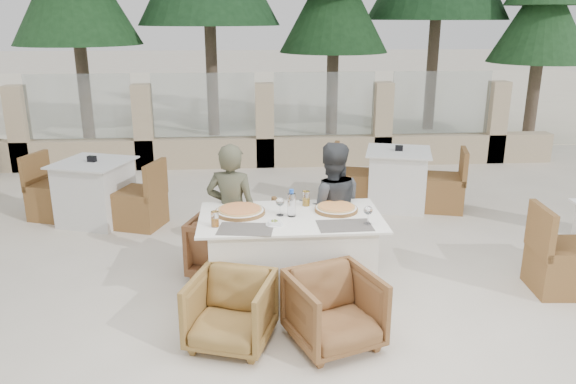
{
  "coord_description": "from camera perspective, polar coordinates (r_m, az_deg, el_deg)",
  "views": [
    {
      "loc": [
        -0.31,
        -4.51,
        2.44
      ],
      "look_at": [
        0.06,
        0.4,
        0.9
      ],
      "focal_mm": 35.0,
      "sensor_mm": 36.0,
      "label": 1
    }
  ],
  "objects": [
    {
      "name": "pizza_right",
      "position": [
        5.06,
        4.92,
        -1.66
      ],
      "size": [
        0.49,
        0.49,
        0.05
      ],
      "primitive_type": "cylinder",
      "rotation": [
        0.0,
        0.0,
        -0.32
      ],
      "color": "#DA5A1D",
      "rests_on": "dining_table"
    },
    {
      "name": "beer_glass_right",
      "position": [
        5.17,
        1.85,
        -0.67
      ],
      "size": [
        0.08,
        0.08,
        0.14
      ],
      "primitive_type": "cylinder",
      "rotation": [
        0.0,
        0.0,
        -0.11
      ],
      "color": "gold",
      "rests_on": "dining_table"
    },
    {
      "name": "beer_glass_left",
      "position": [
        4.7,
        -7.43,
        -2.74
      ],
      "size": [
        0.08,
        0.08,
        0.13
      ],
      "primitive_type": "cylinder",
      "rotation": [
        0.0,
        0.0,
        -0.27
      ],
      "color": "orange",
      "rests_on": "dining_table"
    },
    {
      "name": "olive_dish",
      "position": [
        4.71,
        -1.38,
        -3.12
      ],
      "size": [
        0.13,
        0.13,
        0.04
      ],
      "primitive_type": null,
      "rotation": [
        0.0,
        0.0,
        -0.15
      ],
      "color": "white",
      "rests_on": "dining_table"
    },
    {
      "name": "diner_left",
      "position": [
        5.33,
        -5.73,
        -2.11
      ],
      "size": [
        0.56,
        0.44,
        1.34
      ],
      "primitive_type": "imported",
      "rotation": [
        0.0,
        0.0,
        2.87
      ],
      "color": "#4A4A36",
      "rests_on": "ground"
    },
    {
      "name": "water_bottle",
      "position": [
        4.88,
        0.36,
        -1.12
      ],
      "size": [
        0.09,
        0.09,
        0.25
      ],
      "primitive_type": "cylinder",
      "rotation": [
        0.0,
        0.0,
        -0.34
      ],
      "color": "#ADCFE4",
      "rests_on": "dining_table"
    },
    {
      "name": "armchair_far_right",
      "position": [
        5.84,
        2.48,
        -3.91
      ],
      "size": [
        0.83,
        0.85,
        0.65
      ],
      "primitive_type": "imported",
      "rotation": [
        0.0,
        0.0,
        3.36
      ],
      "color": "#9B6A38",
      "rests_on": "ground"
    },
    {
      "name": "diner_right",
      "position": [
        5.41,
        4.36,
        -1.83
      ],
      "size": [
        0.66,
        0.52,
        1.33
      ],
      "primitive_type": "imported",
      "rotation": [
        0.0,
        0.0,
        3.11
      ],
      "color": "#3C3F42",
      "rests_on": "ground"
    },
    {
      "name": "sand_patch",
      "position": [
        18.68,
        -3.39,
        9.85
      ],
      "size": [
        30.0,
        16.0,
        0.01
      ],
      "primitive_type": "cube",
      "color": "#F4E7C7",
      "rests_on": "ground"
    },
    {
      "name": "pizza_left",
      "position": [
        5.0,
        -4.89,
        -1.88
      ],
      "size": [
        0.45,
        0.45,
        0.06
      ],
      "primitive_type": "cylinder",
      "rotation": [
        0.0,
        0.0,
        0.01
      ],
      "color": "#CA441B",
      "rests_on": "dining_table"
    },
    {
      "name": "wine_glass_corner",
      "position": [
        4.75,
        8.13,
        -2.23
      ],
      "size": [
        0.1,
        0.1,
        0.18
      ],
      "primitive_type": null,
      "rotation": [
        0.0,
        0.0,
        -0.36
      ],
      "color": "silver",
      "rests_on": "dining_table"
    },
    {
      "name": "bg_table_b",
      "position": [
        7.58,
        11.03,
        1.31
      ],
      "size": [
        1.8,
        1.22,
        0.77
      ],
      "primitive_type": null,
      "rotation": [
        0.0,
        0.0,
        -0.26
      ],
      "color": "white",
      "rests_on": "ground"
    },
    {
      "name": "perimeter_wall_far",
      "position": [
        9.46,
        -2.39,
        7.37
      ],
      "size": [
        10.0,
        0.34,
        1.6
      ],
      "primitive_type": null,
      "color": "#CAB38E",
      "rests_on": "ground"
    },
    {
      "name": "ground",
      "position": [
        5.14,
        -0.31,
        -10.97
      ],
      "size": [
        80.0,
        80.0,
        0.0
      ],
      "primitive_type": "plane",
      "color": "beige",
      "rests_on": "ground"
    },
    {
      "name": "armchair_near_left",
      "position": [
        4.43,
        -5.82,
        -11.92
      ],
      "size": [
        0.76,
        0.77,
        0.56
      ],
      "primitive_type": "imported",
      "rotation": [
        0.0,
        0.0,
        -0.32
      ],
      "color": "olive",
      "rests_on": "ground"
    },
    {
      "name": "wine_glass_centre",
      "position": [
        4.91,
        -0.81,
        -1.38
      ],
      "size": [
        0.1,
        0.1,
        0.18
      ],
      "primitive_type": null,
      "rotation": [
        0.0,
        0.0,
        -0.36
      ],
      "color": "white",
      "rests_on": "dining_table"
    },
    {
      "name": "placemat_near_right",
      "position": [
        4.72,
        5.78,
        -3.41
      ],
      "size": [
        0.46,
        0.31,
        0.0
      ],
      "primitive_type": "cube",
      "rotation": [
        0.0,
        0.0,
        0.03
      ],
      "color": "#5F5851",
      "rests_on": "dining_table"
    },
    {
      "name": "placemat_near_left",
      "position": [
        4.64,
        -4.32,
        -3.77
      ],
      "size": [
        0.49,
        0.36,
        0.0
      ],
      "primitive_type": "cube",
      "rotation": [
        0.0,
        0.0,
        -0.14
      ],
      "color": "#5C554F",
      "rests_on": "dining_table"
    },
    {
      "name": "pine_far_left",
      "position": [
        11.95,
        -20.84,
        17.79
      ],
      "size": [
        2.42,
        2.42,
        5.5
      ],
      "primitive_type": "cone",
      "color": "#1E4721",
      "rests_on": "ground"
    },
    {
      "name": "armchair_far_left",
      "position": [
        5.54,
        -6.06,
        -5.33
      ],
      "size": [
        0.85,
        0.86,
        0.62
      ],
      "primitive_type": "imported",
      "rotation": [
        0.0,
        0.0,
        2.81
      ],
      "color": "brown",
      "rests_on": "ground"
    },
    {
      "name": "pine_far_right",
      "position": [
        12.46,
        24.37,
        15.02
      ],
      "size": [
        1.98,
        1.98,
        4.5
      ],
      "primitive_type": "cone",
      "color": "#234E25",
      "rests_on": "ground"
    },
    {
      "name": "bg_table_a",
      "position": [
        7.28,
        -18.98,
        -0.01
      ],
      "size": [
        1.82,
        1.31,
        0.77
      ],
      "primitive_type": null,
      "rotation": [
        0.0,
        0.0,
        -0.34
      ],
      "color": "silver",
      "rests_on": "ground"
    },
    {
      "name": "dining_table",
      "position": [
        5.06,
        0.26,
        -6.59
      ],
      "size": [
        1.6,
        0.9,
        0.77
      ],
      "primitive_type": null,
      "color": "white",
      "rests_on": "ground"
    },
    {
      "name": "pine_centre",
      "position": [
        11.85,
        4.69,
        17.6
      ],
      "size": [
        2.2,
        2.2,
        5.0
      ],
      "primitive_type": "cone",
      "color": "#1B401D",
      "rests_on": "ground"
    },
    {
      "name": "armchair_near_right",
      "position": [
        4.41,
        4.73,
        -11.85
      ],
      "size": [
        0.81,
        0.82,
        0.59
      ],
      "primitive_type": "imported",
      "rotation": [
        0.0,
        0.0,
        0.35
      ],
      "color": "brown",
      "rests_on": "ground"
    }
  ]
}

